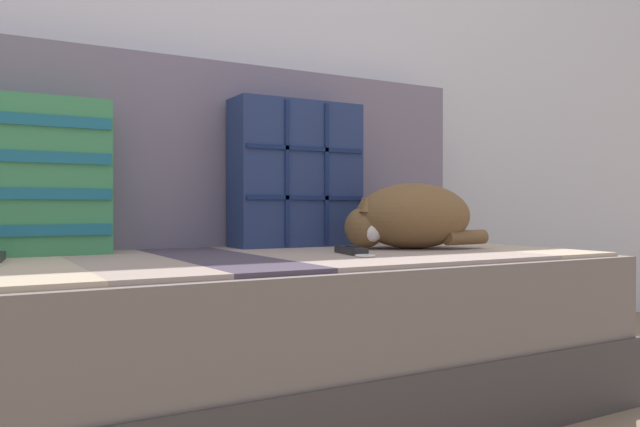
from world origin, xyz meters
name	(u,v)px	position (x,y,z in m)	size (l,w,h in m)	color
ground_plane	(270,426)	(0.00, 0.00, 0.00)	(14.00, 14.00, 0.00)	#7A6651
couch	(252,335)	(0.00, 0.10, 0.19)	(1.79, 0.89, 0.39)	#3D3838
sofa_backrest	(201,155)	(0.00, 0.48, 0.66)	(1.75, 0.14, 0.54)	slate
throw_pillow_quilted	(296,174)	(0.24, 0.33, 0.61)	(0.39, 0.14, 0.43)	navy
throw_pillow_striped	(19,176)	(-0.50, 0.33, 0.58)	(0.41, 0.14, 0.38)	#3D8956
sleeping_cat	(408,218)	(0.46, 0.08, 0.48)	(0.38, 0.32, 0.18)	brown
game_remote_far	(352,251)	(0.21, -0.02, 0.40)	(0.08, 0.19, 0.02)	black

